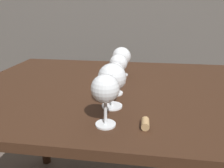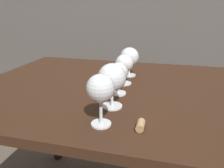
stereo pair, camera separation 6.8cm
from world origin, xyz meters
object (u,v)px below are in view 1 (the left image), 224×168
object	(u,v)px
wine_glass_rose	(112,78)
wine_glass_white	(105,90)
wine_glass_amber	(119,64)
cork	(145,124)
wine_glass_empty	(115,73)
wine_glass_merlot	(122,57)

from	to	relation	value
wine_glass_rose	wine_glass_white	bearing A→B (deg)	-90.28
wine_glass_amber	cork	distance (m)	0.37
wine_glass_white	wine_glass_amber	distance (m)	0.35
wine_glass_white	wine_glass_empty	xyz separation A→B (m)	(-0.01, 0.23, -0.02)
wine_glass_rose	cork	xyz separation A→B (m)	(0.11, -0.11, -0.09)
wine_glass_empty	cork	distance (m)	0.27
wine_glass_amber	cork	bearing A→B (deg)	-72.28
wine_glass_merlot	cork	bearing A→B (deg)	-76.78
wine_glass_empty	wine_glass_amber	distance (m)	0.12
wine_glass_amber	wine_glass_rose	bearing A→B (deg)	-89.08
wine_glass_merlot	cork	xyz separation A→B (m)	(0.11, -0.47, -0.08)
wine_glass_amber	wine_glass_empty	bearing A→B (deg)	-91.48
wine_glass_empty	wine_glass_amber	world-z (taller)	wine_glass_amber
wine_glass_white	wine_glass_merlot	bearing A→B (deg)	90.29
wine_glass_rose	cork	world-z (taller)	wine_glass_rose
wine_glass_white	wine_glass_merlot	size ratio (longest dim) A/B	1.08
wine_glass_white	wine_glass_empty	bearing A→B (deg)	91.52
wine_glass_amber	cork	world-z (taller)	wine_glass_amber
wine_glass_white	wine_glass_rose	distance (m)	0.12
wine_glass_amber	wine_glass_merlot	size ratio (longest dim) A/B	0.94
wine_glass_empty	wine_glass_amber	size ratio (longest dim) A/B	0.95
cork	wine_glass_white	bearing A→B (deg)	-177.65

